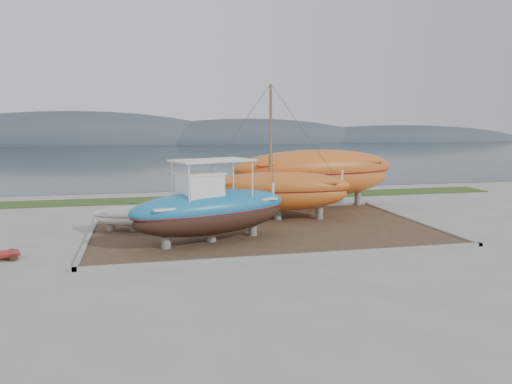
{
  "coord_description": "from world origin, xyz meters",
  "views": [
    {
      "loc": [
        -6.35,
        -22.2,
        5.8
      ],
      "look_at": [
        -0.38,
        4.0,
        2.05
      ],
      "focal_mm": 35.0,
      "sensor_mm": 36.0,
      "label": 1
    }
  ],
  "objects": [
    {
      "name": "sea",
      "position": [
        0.0,
        70.0,
        0.0
      ],
      "size": [
        260.0,
        100.0,
        0.04
      ],
      "primitive_type": null,
      "color": "#16242D",
      "rests_on": "ground"
    },
    {
      "name": "orange_sailboat",
      "position": [
        1.41,
        6.03,
        4.03
      ],
      "size": [
        9.01,
        3.74,
        7.93
      ],
      "primitive_type": null,
      "rotation": [
        0.0,
        0.0,
        -0.14
      ],
      "color": "#C15A1D",
      "rests_on": "dirt_patch"
    },
    {
      "name": "white_dinghy",
      "position": [
        -6.9,
        4.76,
        0.7
      ],
      "size": [
        4.53,
        2.46,
        1.29
      ],
      "primitive_type": null,
      "rotation": [
        0.0,
        0.0,
        -0.21
      ],
      "color": "white",
      "rests_on": "dirt_patch"
    },
    {
      "name": "red_trailer",
      "position": [
        -12.34,
        0.32,
        0.15
      ],
      "size": [
        2.33,
        1.62,
        0.3
      ],
      "primitive_type": null,
      "rotation": [
        0.0,
        0.0,
        0.29
      ],
      "color": "#AA1813",
      "rests_on": "ground"
    },
    {
      "name": "blue_caique",
      "position": [
        -3.19,
        1.4,
        2.05
      ],
      "size": [
        8.66,
        5.36,
        3.98
      ],
      "primitive_type": null,
      "rotation": [
        0.0,
        0.0,
        0.36
      ],
      "color": "#1B73A9",
      "rests_on": "dirt_patch"
    },
    {
      "name": "mountain_ridge",
      "position": [
        0.0,
        125.0,
        0.0
      ],
      "size": [
        200.0,
        36.0,
        20.0
      ],
      "primitive_type": null,
      "color": "#333D49",
      "rests_on": "ground"
    },
    {
      "name": "dirt_patch",
      "position": [
        0.0,
        4.0,
        0.03
      ],
      "size": [
        18.0,
        12.0,
        0.06
      ],
      "primitive_type": "cube",
      "color": "#422D1E",
      "rests_on": "ground"
    },
    {
      "name": "ground",
      "position": [
        0.0,
        0.0,
        0.0
      ],
      "size": [
        140.0,
        140.0,
        0.0
      ],
      "primitive_type": "plane",
      "color": "gray",
      "rests_on": "ground"
    },
    {
      "name": "grass_strip",
      "position": [
        0.0,
        15.5,
        0.04
      ],
      "size": [
        44.0,
        3.0,
        0.08
      ],
      "primitive_type": "cube",
      "color": "#284219",
      "rests_on": "ground"
    },
    {
      "name": "orange_bare_hull",
      "position": [
        4.98,
        9.5,
        1.97
      ],
      "size": [
        12.05,
        5.12,
        3.83
      ],
      "primitive_type": null,
      "rotation": [
        0.0,
        0.0,
        0.14
      ],
      "color": "#C15A1D",
      "rests_on": "dirt_patch"
    },
    {
      "name": "curb_frame",
      "position": [
        0.0,
        4.0,
        0.07
      ],
      "size": [
        18.6,
        12.6,
        0.15
      ],
      "primitive_type": null,
      "color": "gray",
      "rests_on": "ground"
    }
  ]
}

